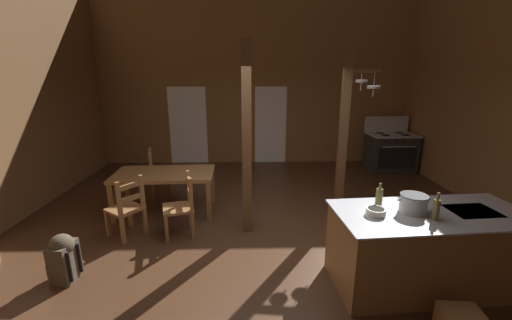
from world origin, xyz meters
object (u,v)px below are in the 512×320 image
at_px(ladderback_chair_by_post, 182,206).
at_px(mixing_bowl_on_counter, 376,212).
at_px(stockpot_on_counter, 413,204).
at_px(stove_range, 390,152).
at_px(bottle_short_on_counter, 436,209).
at_px(ladderback_chair_near_window, 159,173).
at_px(backpack, 63,256).
at_px(ladderback_chair_at_table_end, 127,208).
at_px(dining_table, 165,177).
at_px(bottle_tall_on_counter, 379,196).
at_px(kitchen_island, 427,249).

distance_m(ladderback_chair_by_post, mixing_bowl_on_counter, 2.80).
bearing_deg(stockpot_on_counter, stove_range, 68.44).
height_order(mixing_bowl_on_counter, bottle_short_on_counter, bottle_short_on_counter).
bearing_deg(bottle_short_on_counter, ladderback_chair_by_post, 153.90).
relative_size(ladderback_chair_near_window, mixing_bowl_on_counter, 4.51).
distance_m(ladderback_chair_by_post, stockpot_on_counter, 3.17).
bearing_deg(stockpot_on_counter, mixing_bowl_on_counter, -172.53).
distance_m(backpack, stockpot_on_counter, 4.09).
xyz_separation_m(ladderback_chair_by_post, ladderback_chair_at_table_end, (-0.80, -0.06, 0.00)).
height_order(stove_range, dining_table, stove_range).
bearing_deg(bottle_tall_on_counter, bottle_short_on_counter, -43.43).
distance_m(dining_table, stockpot_on_counter, 3.91).
distance_m(ladderback_chair_at_table_end, bottle_tall_on_counter, 3.54).
height_order(stove_range, mixing_bowl_on_counter, stove_range).
xyz_separation_m(ladderback_chair_near_window, mixing_bowl_on_counter, (3.20, -3.00, 0.50)).
height_order(kitchen_island, backpack, kitchen_island).
xyz_separation_m(ladderback_chair_at_table_end, mixing_bowl_on_counter, (3.21, -1.27, 0.50)).
height_order(ladderback_chair_at_table_end, bottle_short_on_counter, bottle_short_on_counter).
distance_m(dining_table, backpack, 2.07).
bearing_deg(kitchen_island, stockpot_on_counter, 176.66).
height_order(ladderback_chair_at_table_end, mixing_bowl_on_counter, mixing_bowl_on_counter).
xyz_separation_m(kitchen_island, bottle_tall_on_counter, (-0.53, 0.23, 0.56)).
bearing_deg(stove_range, bottle_short_on_counter, -109.22).
relative_size(dining_table, mixing_bowl_on_counter, 8.23).
bearing_deg(ladderback_chair_by_post, bottle_short_on_counter, -26.10).
distance_m(dining_table, ladderback_chair_by_post, 0.94).
xyz_separation_m(ladderback_chair_by_post, bottle_tall_on_counter, (2.55, -1.05, 0.57)).
relative_size(stove_range, backpack, 2.21).
height_order(dining_table, stockpot_on_counter, stockpot_on_counter).
relative_size(ladderback_chair_near_window, stockpot_on_counter, 2.61).
distance_m(mixing_bowl_on_counter, bottle_tall_on_counter, 0.31).
xyz_separation_m(stove_range, ladderback_chair_near_window, (-5.40, -1.52, -0.03)).
bearing_deg(mixing_bowl_on_counter, bottle_tall_on_counter, 62.79).
height_order(mixing_bowl_on_counter, bottle_tall_on_counter, bottle_tall_on_counter).
xyz_separation_m(stove_range, mixing_bowl_on_counter, (-2.20, -4.51, 0.47)).
bearing_deg(dining_table, kitchen_island, -30.64).
xyz_separation_m(ladderback_chair_by_post, backpack, (-1.18, -1.10, -0.14)).
bearing_deg(ladderback_chair_near_window, ladderback_chair_by_post, -64.64).
distance_m(kitchen_island, mixing_bowl_on_counter, 0.83).
bearing_deg(stockpot_on_counter, bottle_short_on_counter, -54.81).
height_order(stove_range, ladderback_chair_near_window, stove_range).
height_order(kitchen_island, ladderback_chair_at_table_end, ladderback_chair_at_table_end).
bearing_deg(mixing_bowl_on_counter, stockpot_on_counter, 7.47).
bearing_deg(backpack, ladderback_chair_near_window, 82.04).
relative_size(ladderback_chair_at_table_end, mixing_bowl_on_counter, 4.51).
height_order(ladderback_chair_by_post, bottle_short_on_counter, bottle_short_on_counter).
height_order(ladderback_chair_near_window, stockpot_on_counter, stockpot_on_counter).
bearing_deg(ladderback_chair_near_window, backpack, -97.96).
bearing_deg(ladderback_chair_at_table_end, kitchen_island, -17.52).
bearing_deg(backpack, ladderback_chair_by_post, 43.03).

